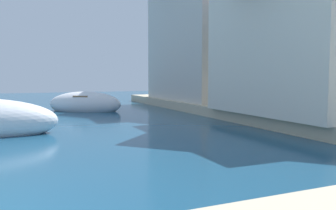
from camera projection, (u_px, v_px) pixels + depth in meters
quay_promenade at (204, 180)px, 5.86m from camera, size 44.00×32.00×0.50m
moored_boat_3 at (85, 104)px, 20.07m from camera, size 4.49×3.73×1.46m
waterfront_building_main at (320, 34)px, 14.35m from camera, size 6.93×7.38×6.39m
waterfront_building_annex at (208, 33)px, 22.74m from camera, size 5.64×8.65×8.61m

